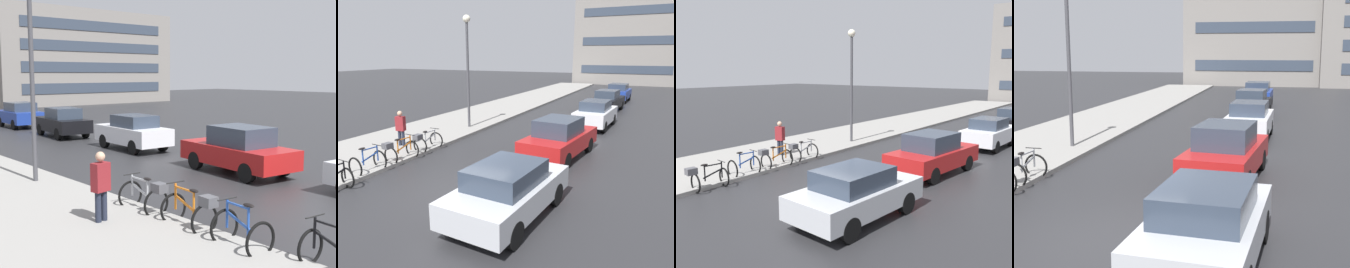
% 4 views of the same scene
% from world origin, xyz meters
% --- Properties ---
extents(bicycle_second, '(0.86, 1.14, 1.01)m').
position_xyz_m(bicycle_second, '(-3.95, 0.09, 0.41)').
color(bicycle_second, black).
rests_on(bicycle_second, ground).
extents(bicycle_third, '(0.83, 1.46, 1.01)m').
position_xyz_m(bicycle_third, '(-3.86, 1.55, 0.50)').
color(bicycle_third, black).
rests_on(bicycle_third, ground).
extents(bicycle_farthest, '(0.76, 1.41, 0.94)m').
position_xyz_m(bicycle_farthest, '(-3.84, 3.19, 0.49)').
color(bicycle_farthest, black).
rests_on(bicycle_farthest, ground).
extents(car_red, '(2.29, 4.46, 1.65)m').
position_xyz_m(car_red, '(1.63, 4.98, 0.81)').
color(car_red, '#AD1919').
rests_on(car_red, ground).
extents(car_white, '(1.95, 4.07, 1.59)m').
position_xyz_m(car_white, '(1.90, 11.48, 0.80)').
color(car_white, silver).
rests_on(car_white, ground).
extents(car_black, '(2.11, 4.19, 1.60)m').
position_xyz_m(car_black, '(1.63, 17.62, 0.79)').
color(car_black, black).
rests_on(car_black, ground).
extents(car_blue, '(1.96, 3.78, 1.63)m').
position_xyz_m(car_blue, '(1.70, 23.46, 0.83)').
color(car_blue, navy).
rests_on(car_blue, ground).
extents(pedestrian, '(0.44, 0.31, 1.73)m').
position_xyz_m(pedestrian, '(-5.18, 3.13, 0.97)').
color(pedestrian, '#1E2333').
rests_on(pedestrian, ground).
extents(streetlamp, '(0.41, 0.41, 6.23)m').
position_xyz_m(streetlamp, '(-4.54, 7.88, 4.09)').
color(streetlamp, '#424247').
rests_on(streetlamp, ground).
extents(building_facade_side, '(21.73, 7.62, 10.59)m').
position_xyz_m(building_facade_side, '(17.86, 43.48, 5.30)').
color(building_facade_side, gray).
rests_on(building_facade_side, ground).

